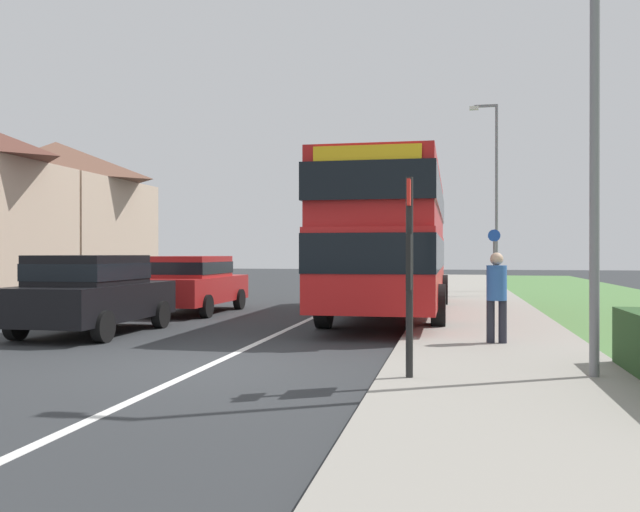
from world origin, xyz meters
TOP-DOWN VIEW (x-y plane):
  - ground_plane at (0.00, 0.00)m, footprint 120.00×120.00m
  - lane_marking_centre at (0.00, 8.00)m, footprint 0.14×60.00m
  - pavement_near_side at (4.20, 6.00)m, footprint 3.20×68.00m
  - double_decker_bus at (1.97, 8.14)m, footprint 2.80×10.58m
  - parked_car_black at (-3.72, 3.22)m, footprint 2.00×4.02m
  - parked_car_red at (-3.52, 8.19)m, footprint 1.91×4.35m
  - pedestrian_at_stop at (4.26, 2.53)m, footprint 0.34×0.34m
  - bus_stop_sign at (3.00, -0.95)m, footprint 0.09×0.52m
  - cycle_route_sign at (4.99, 15.67)m, footprint 0.44×0.08m
  - street_lamp_near at (5.14, -0.45)m, footprint 1.14×0.20m
  - street_lamp_mid at (5.17, 18.86)m, footprint 1.14×0.20m
  - house_terrace_far_side at (-13.43, 13.60)m, footprint 6.46×13.49m

SIDE VIEW (x-z plane):
  - ground_plane at x=0.00m, z-range 0.00..0.00m
  - lane_marking_centre at x=0.00m, z-range 0.00..0.01m
  - pavement_near_side at x=4.20m, z-range 0.00..0.12m
  - parked_car_red at x=-3.52m, z-range 0.09..1.66m
  - parked_car_black at x=-3.72m, z-range 0.08..1.70m
  - pedestrian_at_stop at x=4.26m, z-range 0.14..1.81m
  - cycle_route_sign at x=4.99m, z-range 0.17..2.69m
  - bus_stop_sign at x=3.00m, z-range 0.24..2.84m
  - double_decker_bus at x=1.97m, z-range 0.29..3.99m
  - house_terrace_far_side at x=-13.43m, z-range 0.00..6.51m
  - street_lamp_near at x=5.14m, z-range 0.54..7.14m
  - street_lamp_mid at x=5.17m, z-range 0.55..8.29m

